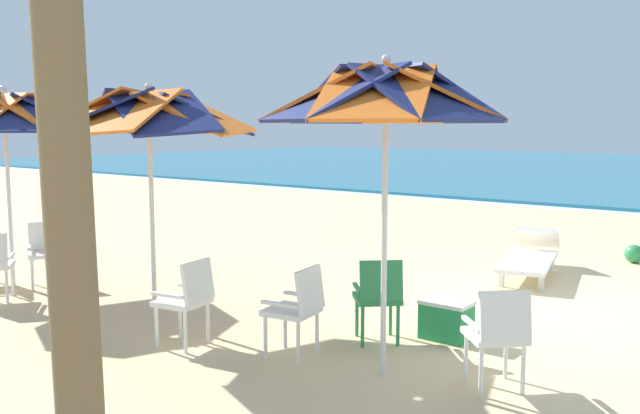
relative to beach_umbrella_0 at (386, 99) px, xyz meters
name	(u,v)px	position (x,y,z in m)	size (l,w,h in m)	color
ground_plane	(548,316)	(0.52, 2.71, -2.38)	(80.00, 80.00, 0.00)	beige
beach_umbrella_0	(386,99)	(0.00, 0.00, 0.00)	(2.13, 2.13, 2.74)	silver
plastic_chair_0	(498,332)	(0.93, 0.26, -1.88)	(0.63, 0.63, 0.87)	white
plastic_chair_1	(379,295)	(-0.49, 0.69, -1.88)	(0.63, 0.63, 0.87)	#2D8C4C
plastic_chair_2	(298,306)	(-0.85, -0.13, -1.88)	(0.53, 0.50, 0.87)	white
beach_umbrella_1	(149,115)	(-2.90, -0.16, -0.11)	(2.32, 2.32, 2.61)	silver
plastic_chair_3	(187,297)	(-1.91, -0.54, -1.88)	(0.54, 0.51, 0.87)	white
beach_umbrella_2	(4,115)	(-5.75, -0.29, -0.08)	(2.19, 2.19, 2.69)	silver
plastic_chair_6	(45,249)	(-5.41, 0.00, -1.88)	(0.62, 0.60, 0.87)	white
sun_lounger_1	(530,257)	(-0.40, 4.58, -2.10)	(1.09, 2.23, 0.62)	white
cooler_box	(446,319)	(-0.02, 1.23, -2.18)	(0.50, 0.34, 0.40)	#238C4C
beach_ball	(634,254)	(0.56, 6.52, -2.24)	(0.29, 0.29, 0.29)	#2D8C4C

